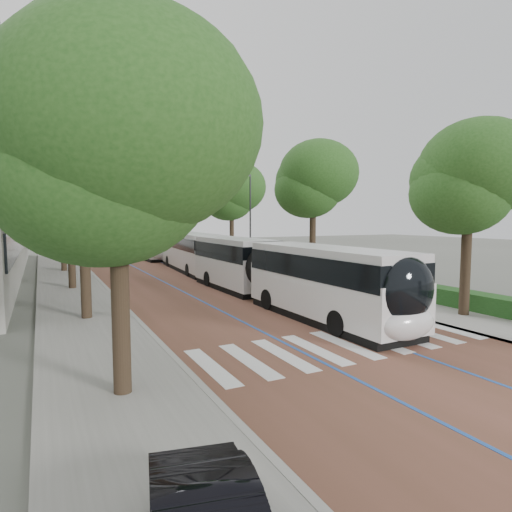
{
  "coord_description": "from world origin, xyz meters",
  "views": [
    {
      "loc": [
        -9.19,
        -10.67,
        4.41
      ],
      "look_at": [
        1.2,
        9.87,
        2.4
      ],
      "focal_mm": 30.0,
      "sensor_mm": 36.0,
      "label": 1
    }
  ],
  "objects": [
    {
      "name": "lamp_post_left",
      "position": [
        -6.1,
        8.0,
        4.12
      ],
      "size": [
        0.14,
        0.14,
        8.0
      ],
      "primitive_type": "cylinder",
      "color": "#2B2B2D",
      "rests_on": "sidewalk_left"
    },
    {
      "name": "lead_bus",
      "position": [
        1.72,
        8.12,
        1.63
      ],
      "size": [
        2.73,
        18.42,
        3.2
      ],
      "rotation": [
        0.0,
        0.0,
        0.01
      ],
      "color": "black",
      "rests_on": "ground"
    },
    {
      "name": "zebra_crossing",
      "position": [
        0.2,
        1.0,
        0.03
      ],
      "size": [
        10.55,
        3.6,
        0.01
      ],
      "color": "silver",
      "rests_on": "ground"
    },
    {
      "name": "bus_queued_2",
      "position": [
        2.23,
        49.39,
        1.62
      ],
      "size": [
        3.23,
        12.52,
        3.2
      ],
      "rotation": [
        0.0,
        0.0,
        -0.06
      ],
      "color": "silver",
      "rests_on": "ground"
    },
    {
      "name": "lane_line_left",
      "position": [
        -1.6,
        40.0,
        0.02
      ],
      "size": [
        0.12,
        126.0,
        0.01
      ],
      "primitive_type": "cube",
      "color": "#2150A9",
      "rests_on": "road"
    },
    {
      "name": "kerb_right",
      "position": [
        5.6,
        40.0,
        0.06
      ],
      "size": [
        0.2,
        140.0,
        0.14
      ],
      "primitive_type": "cube",
      "color": "gray",
      "rests_on": "ground"
    },
    {
      "name": "kerb_left",
      "position": [
        -5.6,
        40.0,
        0.06
      ],
      "size": [
        0.2,
        140.0,
        0.14
      ],
      "primitive_type": "cube",
      "color": "gray",
      "rests_on": "ground"
    },
    {
      "name": "bus_queued_1",
      "position": [
        1.68,
        37.14,
        1.62
      ],
      "size": [
        2.75,
        12.44,
        3.2
      ],
      "rotation": [
        0.0,
        0.0,
        0.02
      ],
      "color": "silver",
      "rests_on": "ground"
    },
    {
      "name": "ground",
      "position": [
        0.0,
        0.0,
        0.0
      ],
      "size": [
        160.0,
        160.0,
        0.0
      ],
      "primitive_type": "plane",
      "color": "#51544C",
      "rests_on": "ground"
    },
    {
      "name": "lane_line_right",
      "position": [
        1.6,
        40.0,
        0.02
      ],
      "size": [
        0.12,
        126.0,
        0.01
      ],
      "primitive_type": "cube",
      "color": "#2150A9",
      "rests_on": "road"
    },
    {
      "name": "sidewalk_right",
      "position": [
        7.5,
        40.0,
        0.06
      ],
      "size": [
        4.0,
        140.0,
        0.12
      ],
      "primitive_type": "cube",
      "color": "gray",
      "rests_on": "ground"
    },
    {
      "name": "bus_queued_0",
      "position": [
        2.17,
        23.66,
        1.62
      ],
      "size": [
        3.26,
        12.53,
        3.2
      ],
      "rotation": [
        0.0,
        0.0,
        -0.06
      ],
      "color": "silver",
      "rests_on": "ground"
    },
    {
      "name": "sidewalk_left",
      "position": [
        -7.5,
        40.0,
        0.06
      ],
      "size": [
        4.0,
        140.0,
        0.12
      ],
      "primitive_type": "cube",
      "color": "gray",
      "rests_on": "ground"
    },
    {
      "name": "trees_left",
      "position": [
        -7.5,
        23.44,
        6.5
      ],
      "size": [
        6.27,
        60.9,
        9.77
      ],
      "color": "black",
      "rests_on": "ground"
    },
    {
      "name": "bus_queued_3",
      "position": [
        1.68,
        62.99,
        1.62
      ],
      "size": [
        2.79,
        12.45,
        3.2
      ],
      "rotation": [
        0.0,
        0.0,
        -0.02
      ],
      "color": "silver",
      "rests_on": "ground"
    },
    {
      "name": "trees_right",
      "position": [
        7.7,
        24.71,
        6.51
      ],
      "size": [
        6.03,
        47.48,
        9.45
      ],
      "color": "black",
      "rests_on": "ground"
    },
    {
      "name": "road",
      "position": [
        0.0,
        40.0,
        0.01
      ],
      "size": [
        11.0,
        140.0,
        0.02
      ],
      "primitive_type": "cube",
      "color": "brown",
      "rests_on": "ground"
    },
    {
      "name": "streetlight_far",
      "position": [
        6.62,
        22.0,
        4.82
      ],
      "size": [
        1.82,
        0.2,
        8.0
      ],
      "color": "#2B2B2D",
      "rests_on": "sidewalk_right"
    }
  ]
}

